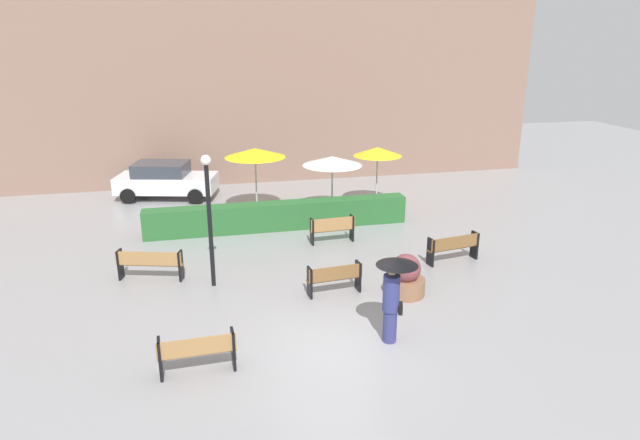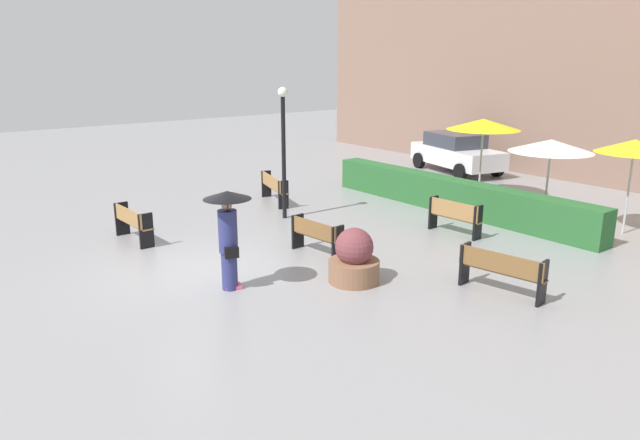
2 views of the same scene
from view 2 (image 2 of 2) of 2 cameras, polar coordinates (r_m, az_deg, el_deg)
The scene contains 15 objects.
ground_plane at distance 13.24m, azimuth -11.24°, elevation -4.91°, with size 60.00×60.00×0.00m, color gray.
bench_far_right at distance 12.15m, azimuth 17.14°, elevation -4.58°, with size 1.77×0.62×0.87m.
bench_mid_center at distance 13.92m, azimuth -0.39°, elevation -1.42°, with size 1.54×0.48×0.85m.
bench_near_left at distance 15.66m, azimuth -17.74°, elevation -0.15°, with size 1.62×0.42×0.88m.
bench_back_row at distance 15.92m, azimuth 12.85°, elevation 0.50°, with size 1.56×0.41×0.91m.
bench_far_left at distance 18.99m, azimuth -4.54°, elevation 3.27°, with size 1.90×0.81×0.89m.
pedestrian_with_umbrella at distance 11.73m, azimuth -8.89°, elevation -0.68°, with size 0.94×0.94×2.06m.
planter_pot at distance 12.28m, azimuth 3.31°, elevation -3.81°, with size 1.07×1.07×1.16m.
lamp_post at distance 16.82m, azimuth -3.56°, elevation 7.84°, with size 0.28×0.28×3.75m.
patio_umbrella_yellow at distance 19.86m, azimuth 15.55°, elevation 8.90°, with size 2.34×2.34×2.64m.
patio_umbrella_white at distance 17.68m, azimuth 21.46°, elevation 6.69°, with size 2.30×2.30×2.35m.
patio_umbrella_yellow_far at distance 17.23m, azimuth 28.18°, elevation 6.29°, with size 1.95×1.95×2.52m.
hedge_strip at distance 18.28m, azimuth 12.73°, elevation 2.32°, with size 9.55×0.70×1.00m, color #28602D.
building_facade at distance 24.24m, azimuth 25.69°, elevation 17.37°, with size 28.00×1.20×11.90m, color #846656.
parked_car at distance 24.75m, azimuth 13.07°, elevation 6.44°, with size 4.50×2.77×1.57m.
Camera 2 is at (11.16, -5.47, 4.55)m, focal length 33.06 mm.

